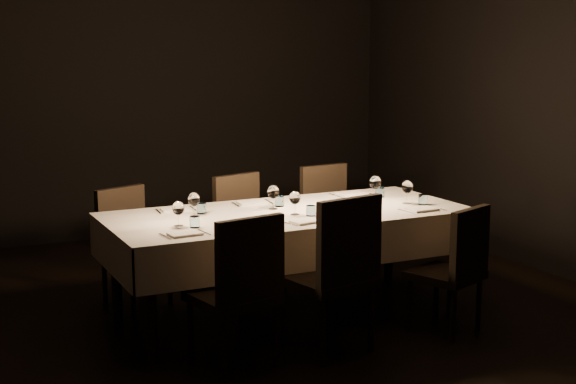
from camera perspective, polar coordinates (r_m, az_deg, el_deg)
name	(u,v)px	position (r m, az deg, el deg)	size (l,w,h in m)	color
room	(288,106)	(5.49, 0.00, 6.17)	(5.01, 6.01, 3.01)	black
dining_table	(288,222)	(5.60, 0.00, -2.15)	(2.52, 1.12, 0.76)	black
chair_near_left	(240,285)	(4.72, -3.43, -6.60)	(0.53, 0.53, 0.94)	black
place_setting_near_left	(184,219)	(5.07, -7.40, -1.93)	(0.30, 0.39, 0.16)	silver
chair_near_center	(336,268)	(4.95, 3.41, -5.42)	(0.57, 0.57, 1.01)	black
place_setting_near_center	(302,208)	(5.38, 1.00, -1.14)	(0.31, 0.39, 0.16)	silver
chair_near_right	(456,263)	(5.43, 11.87, -4.96)	(0.54, 0.54, 0.86)	black
place_setting_near_right	(415,197)	(5.85, 9.04, -0.33)	(0.32, 0.40, 0.17)	silver
chair_far_left	(129,240)	(6.05, -11.22, -3.38)	(0.54, 0.54, 0.87)	black
place_setting_far_left	(190,205)	(5.53, -6.98, -0.91)	(0.30, 0.39, 0.17)	silver
chair_far_center	(245,227)	(6.30, -3.07, -2.49)	(0.54, 0.54, 0.91)	black
place_setting_far_center	(268,198)	(5.75, -1.42, -0.40)	(0.32, 0.40, 0.17)	silver
chair_far_right	(331,216)	(6.70, 3.05, -1.68)	(0.49, 0.49, 0.93)	black
place_setting_far_right	(369,188)	(6.14, 5.78, 0.26)	(0.33, 0.41, 0.18)	silver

